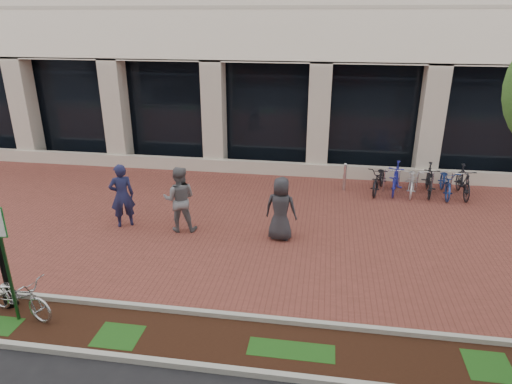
# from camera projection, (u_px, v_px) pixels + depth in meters

# --- Properties ---
(ground) EXTENTS (120.00, 120.00, 0.00)m
(ground) POSITION_uv_depth(u_px,v_px,m) (243.00, 223.00, 13.54)
(ground) COLOR black
(ground) RESTS_ON ground
(brick_plaza) EXTENTS (40.00, 9.00, 0.01)m
(brick_plaza) POSITION_uv_depth(u_px,v_px,m) (243.00, 223.00, 13.54)
(brick_plaza) COLOR brown
(brick_plaza) RESTS_ON ground
(planting_strip) EXTENTS (40.00, 1.50, 0.01)m
(planting_strip) POSITION_uv_depth(u_px,v_px,m) (193.00, 339.00, 8.71)
(planting_strip) COLOR black
(planting_strip) RESTS_ON ground
(curb_plaza_side) EXTENTS (40.00, 0.12, 0.12)m
(curb_plaza_side) POSITION_uv_depth(u_px,v_px,m) (203.00, 313.00, 9.38)
(curb_plaza_side) COLOR #A6A69C
(curb_plaza_side) RESTS_ON ground
(curb_street_side) EXTENTS (40.00, 0.12, 0.12)m
(curb_street_side) POSITION_uv_depth(u_px,v_px,m) (181.00, 365.00, 8.00)
(curb_street_side) COLOR #A6A69C
(curb_street_side) RESTS_ON ground
(parking_sign) EXTENTS (0.34, 0.07, 2.66)m
(parking_sign) POSITION_uv_depth(u_px,v_px,m) (2.00, 247.00, 8.64)
(parking_sign) COLOR #163D19
(parking_sign) RESTS_ON ground
(locked_bicycle) EXTENTS (1.86, 1.05, 0.92)m
(locked_bicycle) POSITION_uv_depth(u_px,v_px,m) (18.00, 296.00, 9.25)
(locked_bicycle) COLOR #B1B2B6
(locked_bicycle) RESTS_ON ground
(pedestrian_left) EXTENTS (0.82, 0.74, 1.89)m
(pedestrian_left) POSITION_uv_depth(u_px,v_px,m) (122.00, 196.00, 13.03)
(pedestrian_left) COLOR #1C1F46
(pedestrian_left) RESTS_ON ground
(pedestrian_mid) EXTENTS (1.02, 0.85, 1.90)m
(pedestrian_mid) POSITION_uv_depth(u_px,v_px,m) (179.00, 199.00, 12.77)
(pedestrian_mid) COLOR slate
(pedestrian_mid) RESTS_ON ground
(pedestrian_right) EXTENTS (0.95, 0.69, 1.78)m
(pedestrian_right) POSITION_uv_depth(u_px,v_px,m) (281.00, 209.00, 12.29)
(pedestrian_right) COLOR #2A2A2F
(pedestrian_right) RESTS_ON ground
(bollard) EXTENTS (0.12, 0.12, 1.01)m
(bollard) POSITION_uv_depth(u_px,v_px,m) (345.00, 177.00, 15.85)
(bollard) COLOR silver
(bollard) RESTS_ON ground
(bike_rack_cluster) EXTENTS (3.57, 1.93, 1.06)m
(bike_rack_cluster) POSITION_uv_depth(u_px,v_px,m) (420.00, 180.00, 15.53)
(bike_rack_cluster) COLOR black
(bike_rack_cluster) RESTS_ON ground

